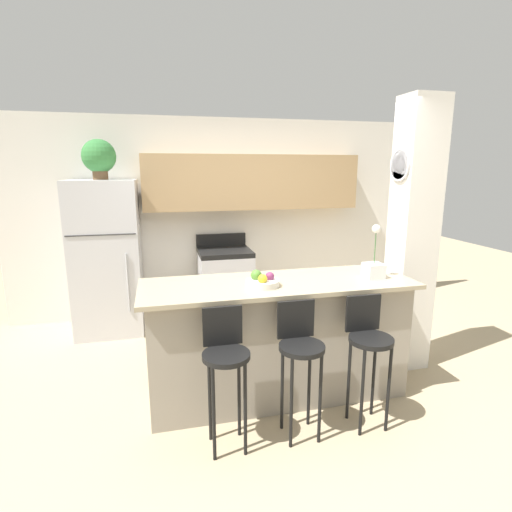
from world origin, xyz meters
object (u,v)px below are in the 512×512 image
object	(u,v)px
bar_stool_left	(225,358)
potted_plant_on_fridge	(99,157)
fruit_bowl	(262,281)
bar_stool_mid	(300,350)
refrigerator	(107,257)
bar_stool_right	(368,342)
stove_range	(225,284)
orchid_vase	(374,266)

from	to	relation	value
bar_stool_left	potted_plant_on_fridge	xyz separation A→B (m)	(-1.01, 2.37, 1.38)
bar_stool_left	fruit_bowl	world-z (taller)	fruit_bowl
bar_stool_mid	fruit_bowl	size ratio (longest dim) A/B	3.73
refrigerator	bar_stool_mid	world-z (taller)	refrigerator
bar_stool_right	bar_stool_left	bearing A→B (deg)	180.00
bar_stool_right	bar_stool_mid	bearing A→B (deg)	180.00
stove_range	orchid_vase	world-z (taller)	orchid_vase
bar_stool_right	potted_plant_on_fridge	size ratio (longest dim) A/B	2.24
bar_stool_right	potted_plant_on_fridge	distance (m)	3.44
refrigerator	stove_range	xyz separation A→B (m)	(1.40, 0.06, -0.44)
potted_plant_on_fridge	fruit_bowl	distance (m)	2.56
bar_stool_mid	bar_stool_right	bearing A→B (deg)	0.00
bar_stool_mid	bar_stool_right	world-z (taller)	same
stove_range	fruit_bowl	distance (m)	2.06
bar_stool_right	potted_plant_on_fridge	xyz separation A→B (m)	(-2.08, 2.37, 1.38)
bar_stool_left	potted_plant_on_fridge	bearing A→B (deg)	112.95
bar_stool_right	potted_plant_on_fridge	world-z (taller)	potted_plant_on_fridge
orchid_vase	refrigerator	bearing A→B (deg)	141.16
refrigerator	stove_range	size ratio (longest dim) A/B	1.68
bar_stool_left	orchid_vase	world-z (taller)	orchid_vase
stove_range	bar_stool_mid	size ratio (longest dim) A/B	1.08
refrigerator	bar_stool_mid	xyz separation A→B (m)	(1.54, -2.37, -0.24)
potted_plant_on_fridge	orchid_vase	world-z (taller)	potted_plant_on_fridge
refrigerator	bar_stool_left	world-z (taller)	refrigerator
orchid_vase	bar_stool_mid	bearing A→B (deg)	-150.05
bar_stool_left	stove_range	bearing A→B (deg)	80.73
stove_range	bar_stool_mid	xyz separation A→B (m)	(0.14, -2.43, 0.20)
bar_stool_mid	bar_stool_right	size ratio (longest dim) A/B	1.00
bar_stool_left	bar_stool_right	size ratio (longest dim) A/B	1.00
bar_stool_mid	potted_plant_on_fridge	size ratio (longest dim) A/B	2.24
bar_stool_mid	bar_stool_right	xyz separation A→B (m)	(0.54, 0.00, 0.00)
potted_plant_on_fridge	fruit_bowl	world-z (taller)	potted_plant_on_fridge
refrigerator	orchid_vase	bearing A→B (deg)	-38.84
refrigerator	potted_plant_on_fridge	size ratio (longest dim) A/B	4.05
bar_stool_left	bar_stool_right	bearing A→B (deg)	0.00
bar_stool_left	potted_plant_on_fridge	distance (m)	2.92
bar_stool_right	fruit_bowl	distance (m)	0.92
orchid_vase	fruit_bowl	distance (m)	0.98
stove_range	bar_stool_left	world-z (taller)	stove_range
refrigerator	bar_stool_right	size ratio (longest dim) A/B	1.81
orchid_vase	bar_stool_right	bearing A→B (deg)	-121.10
refrigerator	potted_plant_on_fridge	world-z (taller)	potted_plant_on_fridge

